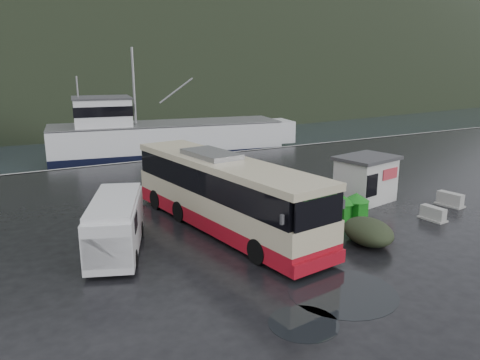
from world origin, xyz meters
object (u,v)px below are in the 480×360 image
coach_bus (224,228)px  white_van (118,251)px  waste_bin_right (342,219)px  ticket_kiosk (364,201)px  jersey_barrier_a (432,220)px  jersey_barrier_b (449,206)px  waste_bin_left (355,218)px  fishing_trawler (168,142)px  dome_tent (368,243)px

coach_bus → white_van: 5.49m
waste_bin_right → ticket_kiosk: 3.92m
waste_bin_right → jersey_barrier_a: size_ratio=0.91×
ticket_kiosk → jersey_barrier_a: size_ratio=2.47×
jersey_barrier_b → coach_bus: bearing=167.9°
white_van → waste_bin_left: 12.48m
ticket_kiosk → jersey_barrier_a: ticket_kiosk is taller
waste_bin_right → fishing_trawler: size_ratio=0.05×
white_van → dome_tent: size_ratio=2.05×
waste_bin_left → ticket_kiosk: (2.63, 2.14, 0.00)m
coach_bus → waste_bin_right: coach_bus is taller
white_van → fishing_trawler: size_ratio=0.21×
waste_bin_right → fishing_trawler: fishing_trawler is taller
waste_bin_right → jersey_barrier_a: (4.14, -2.36, 0.00)m
waste_bin_right → dome_tent: waste_bin_right is taller
ticket_kiosk → waste_bin_left: bearing=-151.8°
waste_bin_left → waste_bin_right: size_ratio=1.07×
white_van → fishing_trawler: fishing_trawler is taller
jersey_barrier_a → jersey_barrier_b: 3.20m
ticket_kiosk → jersey_barrier_b: 4.82m
coach_bus → fishing_trawler: bearing=68.5°
coach_bus → waste_bin_left: 7.18m
fishing_trawler → jersey_barrier_b: bearing=-67.8°
fishing_trawler → jersey_barrier_a: bearing=-73.8°
waste_bin_left → ticket_kiosk: ticket_kiosk is taller
dome_tent → jersey_barrier_a: bearing=9.0°
dome_tent → jersey_barrier_b: (8.31, 2.11, 0.00)m
ticket_kiosk → waste_bin_right: bearing=-160.6°
jersey_barrier_a → coach_bus: bearing=158.3°
dome_tent → waste_bin_right: bearing=69.2°
white_van → jersey_barrier_a: 16.20m
waste_bin_left → dome_tent: 3.63m
jersey_barrier_a → fishing_trawler: bearing=97.4°
jersey_barrier_b → jersey_barrier_a: bearing=-156.8°
coach_bus → waste_bin_left: size_ratio=9.61×
jersey_barrier_b → fishing_trawler: 29.67m
coach_bus → waste_bin_right: (6.17, -1.75, 0.00)m
waste_bin_left → jersey_barrier_a: waste_bin_left is taller
jersey_barrier_b → waste_bin_left: bearing=171.6°
ticket_kiosk → jersey_barrier_b: (3.70, -3.08, 0.00)m
jersey_barrier_b → dome_tent: bearing=-165.7°
waste_bin_right → jersey_barrier_a: waste_bin_right is taller
waste_bin_left → jersey_barrier_a: bearing=-33.0°
waste_bin_left → jersey_barrier_b: bearing=-8.4°
jersey_barrier_b → waste_bin_right: bearing=171.2°
fishing_trawler → waste_bin_left: bearing=-80.1°
waste_bin_right → jersey_barrier_b: bearing=-8.8°
white_van → ticket_kiosk: 15.04m
waste_bin_left → jersey_barrier_a: 4.04m
jersey_barrier_a → jersey_barrier_b: jersey_barrier_b is taller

